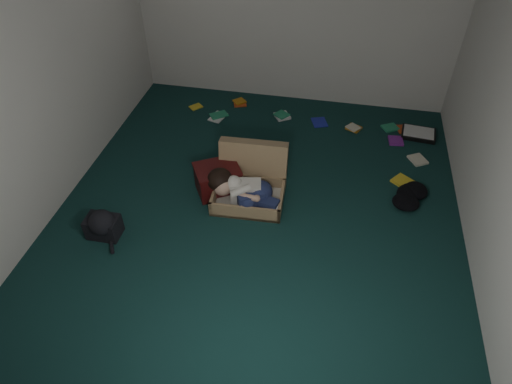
% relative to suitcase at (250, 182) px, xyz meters
% --- Properties ---
extents(floor, '(4.50, 4.50, 0.00)m').
position_rel_suitcase_xyz_m(floor, '(0.13, -0.20, -0.16)').
color(floor, '#11312F').
rests_on(floor, ground).
extents(wall_back, '(4.50, 0.00, 4.50)m').
position_rel_suitcase_xyz_m(wall_back, '(0.13, 2.05, 1.14)').
color(wall_back, silver).
rests_on(wall_back, ground).
extents(wall_front, '(4.50, 0.00, 4.50)m').
position_rel_suitcase_xyz_m(wall_front, '(0.13, -2.45, 1.14)').
color(wall_front, silver).
rests_on(wall_front, ground).
extents(wall_left, '(0.00, 4.50, 4.50)m').
position_rel_suitcase_xyz_m(wall_left, '(-1.87, -0.20, 1.14)').
color(wall_left, silver).
rests_on(wall_left, ground).
extents(suitcase, '(0.74, 0.72, 0.52)m').
position_rel_suitcase_xyz_m(suitcase, '(0.00, 0.00, 0.00)').
color(suitcase, '#A5845B').
rests_on(suitcase, floor).
extents(person, '(0.78, 0.36, 0.32)m').
position_rel_suitcase_xyz_m(person, '(-0.04, -0.18, 0.04)').
color(person, silver).
rests_on(person, suitcase).
extents(maroon_bin, '(0.56, 0.53, 0.31)m').
position_rel_suitcase_xyz_m(maroon_bin, '(-0.34, -0.02, -0.00)').
color(maroon_bin, '#400D0D').
rests_on(maroon_bin, floor).
extents(backpack, '(0.38, 0.31, 0.23)m').
position_rel_suitcase_xyz_m(backpack, '(-1.25, -0.85, -0.04)').
color(backpack, black).
rests_on(backpack, floor).
extents(clothing_pile, '(0.50, 0.42, 0.15)m').
position_rel_suitcase_xyz_m(clothing_pile, '(1.62, 0.25, -0.08)').
color(clothing_pile, black).
rests_on(clothing_pile, floor).
extents(paper_tray, '(0.43, 0.34, 0.06)m').
position_rel_suitcase_xyz_m(paper_tray, '(1.80, 1.45, -0.13)').
color(paper_tray, black).
rests_on(paper_tray, floor).
extents(book_scatter, '(3.02, 1.47, 0.02)m').
position_rel_suitcase_xyz_m(book_scatter, '(0.67, 1.35, -0.15)').
color(book_scatter, yellow).
rests_on(book_scatter, floor).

